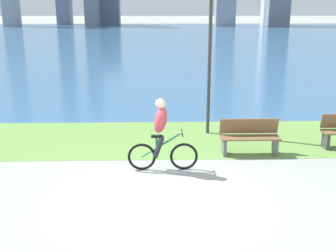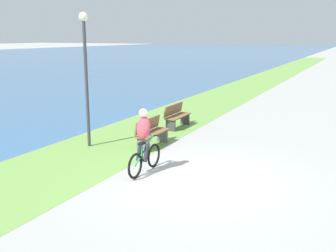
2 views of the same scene
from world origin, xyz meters
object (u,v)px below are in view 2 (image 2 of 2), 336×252
Objects in this scene: cyclist_lead at (144,141)px; bench_far_along_path at (177,116)px; bench_near_path at (151,133)px; lamppost_tall at (85,61)px.

bench_far_along_path is at bearing 16.00° from cyclist_lead.
cyclist_lead is at bearing -155.57° from bench_near_path.
cyclist_lead is 2.51m from bench_near_path.
lamppost_tall is (-3.62, 1.39, 2.24)m from bench_far_along_path.
bench_near_path is at bearing -65.05° from lamppost_tall.
bench_far_along_path is (5.04, 1.44, -0.39)m from cyclist_lead.
cyclist_lead is 1.12× the size of bench_far_along_path.
cyclist_lead reaches higher than bench_far_along_path.
lamppost_tall is (1.41, 2.84, 1.86)m from cyclist_lead.
lamppost_tall is at bearing 158.97° from bench_far_along_path.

